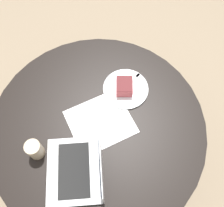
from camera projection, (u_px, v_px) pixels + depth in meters
ground_plane at (102, 159)px, 1.97m from camera, size 12.00×12.00×0.00m
dining_table at (99, 136)px, 1.47m from camera, size 1.09×1.09×0.73m
paper_document at (100, 122)px, 1.32m from camera, size 0.34×0.31×0.00m
plate at (126, 89)px, 1.40m from camera, size 0.24×0.24×0.01m
cake_slice at (124, 86)px, 1.36m from camera, size 0.13×0.13×0.06m
fork at (132, 82)px, 1.40m from camera, size 0.17×0.06×0.00m
coffee_glass at (35, 150)px, 1.20m from camera, size 0.07×0.07×0.11m
laptop at (81, 169)px, 1.18m from camera, size 0.38×0.40×0.23m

